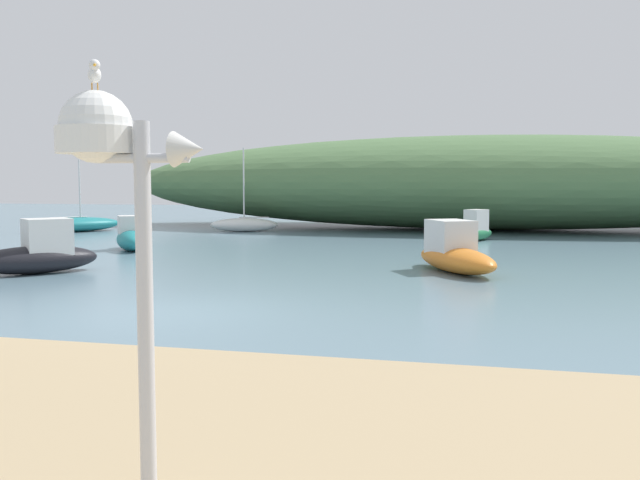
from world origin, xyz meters
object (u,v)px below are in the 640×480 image
(seagull_on_radar, at_px, (94,73))
(motorboat_east_reach, at_px, (130,237))
(sailboat_far_left, at_px, (81,224))
(motorboat_mid_channel, at_px, (455,253))
(motorboat_by_sandbar, at_px, (39,253))
(sailboat_west_reach, at_px, (244,224))
(motorboat_outer_mooring, at_px, (474,230))
(mast_structure, at_px, (109,160))

(seagull_on_radar, bearing_deg, motorboat_east_reach, 118.43)
(motorboat_east_reach, bearing_deg, sailboat_far_left, 131.79)
(motorboat_east_reach, bearing_deg, motorboat_mid_channel, -16.09)
(seagull_on_radar, distance_m, motorboat_by_sandbar, 15.74)
(motorboat_east_reach, xyz_separation_m, motorboat_mid_channel, (12.21, -3.52, 0.03))
(sailboat_far_left, relative_size, sailboat_west_reach, 1.25)
(motorboat_by_sandbar, bearing_deg, sailboat_west_reach, 89.62)
(seagull_on_radar, height_order, motorboat_by_sandbar, seagull_on_radar)
(motorboat_mid_channel, height_order, motorboat_by_sandbar, motorboat_by_sandbar)
(motorboat_outer_mooring, bearing_deg, seagull_on_radar, -95.23)
(sailboat_far_left, relative_size, motorboat_east_reach, 1.87)
(motorboat_mid_channel, bearing_deg, mast_structure, -97.03)
(sailboat_west_reach, bearing_deg, motorboat_mid_channel, -50.49)
(motorboat_mid_channel, distance_m, motorboat_outer_mooring, 10.65)
(sailboat_far_left, bearing_deg, motorboat_by_sandbar, -61.07)
(motorboat_outer_mooring, bearing_deg, motorboat_mid_channel, -92.14)
(motorboat_by_sandbar, bearing_deg, seagull_on_radar, -52.53)
(mast_structure, distance_m, motorboat_mid_channel, 15.63)
(motorboat_by_sandbar, bearing_deg, motorboat_east_reach, 96.93)
(mast_structure, height_order, motorboat_by_sandbar, mast_structure)
(sailboat_west_reach, xyz_separation_m, motorboat_outer_mooring, (11.70, -3.06, 0.11))
(sailboat_west_reach, xyz_separation_m, motorboat_by_sandbar, (-0.11, -16.78, 0.18))
(seagull_on_radar, relative_size, sailboat_far_left, 0.05)
(seagull_on_radar, distance_m, motorboat_mid_channel, 15.75)
(motorboat_east_reach, relative_size, motorboat_outer_mooring, 0.99)
(motorboat_by_sandbar, distance_m, motorboat_outer_mooring, 18.10)
(seagull_on_radar, height_order, sailboat_west_reach, sailboat_west_reach)
(mast_structure, relative_size, motorboat_mid_channel, 0.73)
(sailboat_far_left, bearing_deg, motorboat_east_reach, -48.21)
(motorboat_east_reach, height_order, motorboat_mid_channel, motorboat_mid_channel)
(seagull_on_radar, relative_size, motorboat_mid_channel, 0.06)
(seagull_on_radar, xyz_separation_m, motorboat_by_sandbar, (-9.42, 12.29, -2.78))
(motorboat_outer_mooring, bearing_deg, sailboat_west_reach, 165.33)
(mast_structure, xyz_separation_m, sailboat_west_reach, (-9.40, 29.06, -2.34))
(sailboat_west_reach, distance_m, motorboat_by_sandbar, 16.78)
(seagull_on_radar, distance_m, motorboat_east_reach, 21.67)
(motorboat_mid_channel, relative_size, motorboat_by_sandbar, 1.20)
(sailboat_far_left, height_order, sailboat_west_reach, sailboat_far_left)
(motorboat_by_sandbar, bearing_deg, motorboat_outer_mooring, 49.27)
(sailboat_far_left, bearing_deg, motorboat_outer_mooring, -3.48)
(motorboat_mid_channel, bearing_deg, motorboat_east_reach, 163.91)
(sailboat_far_left, distance_m, motorboat_mid_channel, 22.96)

